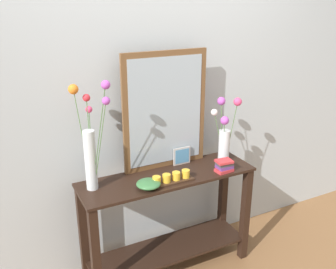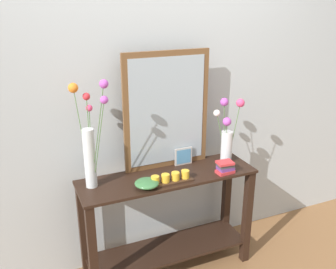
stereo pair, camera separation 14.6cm
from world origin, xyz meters
name	(u,v)px [view 1 (the left image)]	position (x,y,z in m)	size (l,w,h in m)	color
ground_plane	(168,269)	(0.00, 0.00, -0.01)	(7.00, 6.00, 0.02)	brown
wall_back	(149,90)	(0.00, 0.31, 1.35)	(6.40, 0.08, 2.70)	#B2BCC1
console_table	(168,215)	(0.00, 0.00, 0.47)	(1.27, 0.38, 0.80)	black
mirror_leaning	(165,111)	(0.06, 0.16, 1.22)	(0.64, 0.03, 0.85)	brown
tall_vase_left	(90,145)	(-0.52, 0.06, 1.10)	(0.21, 0.25, 0.73)	silver
vase_right	(224,134)	(0.50, 0.04, 1.01)	(0.19, 0.17, 0.50)	silver
candle_tray	(171,178)	(-0.03, -0.10, 0.83)	(0.32, 0.09, 0.07)	#382316
picture_frame_small	(182,156)	(0.18, 0.12, 0.87)	(0.14, 0.01, 0.13)	#B7B2AD
decorative_bowl	(148,184)	(-0.20, -0.11, 0.83)	(0.16, 0.16, 0.06)	#38703D
book_stack	(224,166)	(0.39, -0.12, 0.84)	(0.13, 0.10, 0.09)	#C63338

